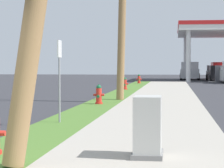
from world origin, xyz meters
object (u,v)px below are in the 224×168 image
Objects in this scene: fire_hydrant_second at (99,95)px; fire_hydrant_fourth at (139,79)px; utility_cabinet at (148,129)px; street_sign_post at (59,64)px; truck_silver_at_far_bay at (190,71)px; truck_red_at_forecourt at (219,71)px; fire_hydrant_third at (125,84)px; car_black_by_near_pump at (217,74)px.

fire_hydrant_second and fire_hydrant_fourth have the same top height.
fire_hydrant_fourth is 32.92m from utility_cabinet.
truck_silver_at_far_bay is (4.69, 43.43, -0.72)m from street_sign_post.
utility_cabinet is (2.44, -32.83, 0.12)m from fire_hydrant_fourth.
utility_cabinet is 0.18× the size of truck_red_at_forecourt.
fire_hydrant_fourth is (-0.01, 22.09, 0.00)m from fire_hydrant_second.
utility_cabinet reaches higher than fire_hydrant_fourth.
fire_hydrant_third is at bearing -90.61° from fire_hydrant_fourth.
street_sign_post is at bearing -90.77° from fire_hydrant_second.
street_sign_post reaches higher than utility_cabinet.
fire_hydrant_third is 10.66m from fire_hydrant_fourth.
fire_hydrant_fourth is at bearing 89.85° from street_sign_post.
fire_hydrant_second is 1.00× the size of fire_hydrant_third.
utility_cabinet is (2.56, -22.17, 0.12)m from fire_hydrant_third.
fire_hydrant_third is 1.00× the size of fire_hydrant_fourth.
street_sign_post reaches higher than fire_hydrant_third.
truck_silver_at_far_bay is at bearing 131.08° from car_black_by_near_pump.
car_black_by_near_pump is (7.44, 40.27, -0.91)m from street_sign_post.
car_black_by_near_pump is (7.36, 34.07, 0.28)m from fire_hydrant_second.
fire_hydrant_fourth is at bearing -113.57° from truck_red_at_forecourt.
utility_cabinet is 0.21× the size of car_black_by_near_pump.
truck_silver_at_far_bay reaches higher than fire_hydrant_third.
street_sign_post reaches higher than fire_hydrant_second.
truck_silver_at_far_bay reaches higher than fire_hydrant_fourth.
fire_hydrant_fourth is at bearing 90.03° from fire_hydrant_second.
fire_hydrant_fourth is at bearing -121.59° from car_black_by_near_pump.
utility_cabinet is 0.18× the size of truck_silver_at_far_bay.
street_sign_post reaches higher than truck_silver_at_far_bay.
fire_hydrant_third and fire_hydrant_fourth have the same top height.
fire_hydrant_fourth is 0.76× the size of utility_cabinet.
street_sign_post is at bearing -89.87° from fire_hydrant_third.
truck_silver_at_far_bay reaches higher than car_black_by_near_pump.
fire_hydrant_second is at bearing 89.23° from street_sign_post.
street_sign_post is at bearing 118.96° from utility_cabinet.
fire_hydrant_fourth is 0.14× the size of truck_red_at_forecourt.
truck_silver_at_far_bay is (4.62, 15.15, 0.47)m from fire_hydrant_fourth.
fire_hydrant_second and fire_hydrant_third have the same top height.
truck_red_at_forecourt reaches higher than car_black_by_near_pump.
fire_hydrant_fourth is 0.35× the size of street_sign_post.
street_sign_post is 43.69m from truck_silver_at_far_bay.
utility_cabinet is 5.31m from street_sign_post.
utility_cabinet is at bearing -77.23° from fire_hydrant_second.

